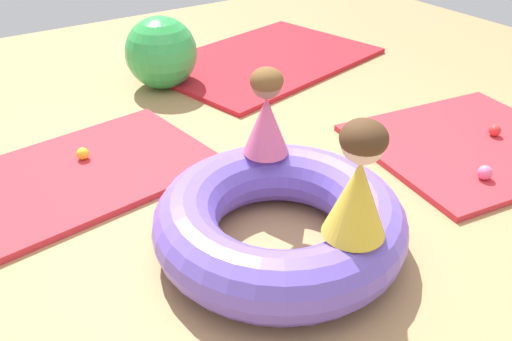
# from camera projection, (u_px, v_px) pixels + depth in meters

# --- Properties ---
(ground_plane) EXTENTS (8.00, 8.00, 0.00)m
(ground_plane) POSITION_uv_depth(u_px,v_px,m) (281.00, 224.00, 2.81)
(ground_plane) COLOR tan
(gym_mat_near_left) EXTENTS (2.13, 1.66, 0.04)m
(gym_mat_near_left) POSITION_uv_depth(u_px,v_px,m) (265.00, 60.00, 4.81)
(gym_mat_near_left) COLOR red
(gym_mat_near_left) RESTS_ON ground
(gym_mat_far_right) EXTENTS (1.67, 1.16, 0.04)m
(gym_mat_far_right) POSITION_uv_depth(u_px,v_px,m) (73.00, 176.00, 3.17)
(gym_mat_far_right) COLOR red
(gym_mat_far_right) RESTS_ON ground
(gym_mat_front) EXTENTS (1.45, 1.33, 0.04)m
(gym_mat_front) POSITION_uv_depth(u_px,v_px,m) (470.00, 145.00, 3.49)
(gym_mat_front) COLOR red
(gym_mat_front) RESTS_ON ground
(inflatable_cushion) EXTENTS (1.20, 1.20, 0.31)m
(inflatable_cushion) POSITION_uv_depth(u_px,v_px,m) (279.00, 222.00, 2.57)
(inflatable_cushion) COLOR #7056D1
(inflatable_cushion) RESTS_ON ground
(child_in_yellow) EXTENTS (0.34, 0.34, 0.51)m
(child_in_yellow) POSITION_uv_depth(u_px,v_px,m) (359.00, 182.00, 2.13)
(child_in_yellow) COLOR yellow
(child_in_yellow) RESTS_ON inflatable_cushion
(child_in_pink) EXTENTS (0.33, 0.33, 0.46)m
(child_in_pink) POSITION_uv_depth(u_px,v_px,m) (266.00, 113.00, 2.72)
(child_in_pink) COLOR #E5608E
(child_in_pink) RESTS_ON inflatable_cushion
(play_ball_red) EXTENTS (0.08, 0.08, 0.08)m
(play_ball_red) POSITION_uv_depth(u_px,v_px,m) (495.00, 130.00, 3.54)
(play_ball_red) COLOR red
(play_ball_red) RESTS_ON gym_mat_front
(play_ball_blue) EXTENTS (0.08, 0.08, 0.08)m
(play_ball_blue) POSITION_uv_depth(u_px,v_px,m) (189.00, 52.00, 4.82)
(play_ball_blue) COLOR blue
(play_ball_blue) RESTS_ON gym_mat_near_left
(play_ball_pink) EXTENTS (0.08, 0.08, 0.08)m
(play_ball_pink) POSITION_uv_depth(u_px,v_px,m) (485.00, 173.00, 3.09)
(play_ball_pink) COLOR pink
(play_ball_pink) RESTS_ON gym_mat_front
(play_ball_yellow) EXTENTS (0.07, 0.07, 0.07)m
(play_ball_yellow) POSITION_uv_depth(u_px,v_px,m) (83.00, 154.00, 3.28)
(play_ball_yellow) COLOR yellow
(play_ball_yellow) RESTS_ON gym_mat_far_right
(exercise_ball_large) EXTENTS (0.56, 0.56, 0.56)m
(exercise_ball_large) POSITION_uv_depth(u_px,v_px,m) (161.00, 53.00, 4.22)
(exercise_ball_large) COLOR green
(exercise_ball_large) RESTS_ON ground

